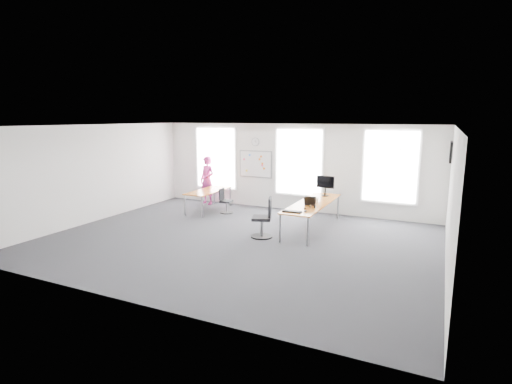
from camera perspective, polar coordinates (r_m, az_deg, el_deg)
The scene contains 24 objects.
floor at distance 10.68m, azimuth -2.65°, elevation -6.90°, with size 10.00×10.00×0.00m, color #292A2F.
ceiling at distance 10.18m, azimuth -2.79°, elevation 9.41°, with size 10.00×10.00×0.00m, color white.
wall_back at distance 13.95m, azimuth 5.01°, elevation 3.53°, with size 10.00×10.00×0.00m, color silver.
wall_front at distance 7.12m, azimuth -18.00°, elevation -3.84°, with size 10.00×10.00×0.00m, color silver.
wall_left at distance 13.39m, azimuth -22.00°, elevation 2.50°, with size 10.00×10.00×0.00m, color silver.
wall_right at distance 9.16m, azimuth 26.15°, elevation -1.27°, with size 10.00×10.00×0.00m, color silver.
window_left at distance 15.19m, azimuth -5.73°, elevation 4.86°, with size 1.60×0.06×2.20m, color white.
window_mid at distance 13.80m, azimuth 6.15°, elevation 4.27°, with size 1.60×0.06×2.20m, color white.
window_right at distance 13.13m, azimuth 18.63°, elevation 3.45°, with size 1.60×0.06×2.20m, color white.
desk_right at distance 11.62m, azimuth 8.07°, elevation -1.76°, with size 0.87×3.25×0.79m.
desk_left at distance 13.93m, azimuth -6.80°, elevation 0.01°, with size 0.80×1.99×0.73m.
chair_right at distance 10.81m, azimuth 1.16°, elevation -4.01°, with size 0.63×0.63×1.10m.
chair_left at distance 13.63m, azimuth -4.45°, elevation -1.47°, with size 0.45×0.45×0.84m.
person at distance 15.02m, azimuth -6.99°, elevation 1.68°, with size 0.66×0.43×1.80m, color #C32E83.
whiteboard at distance 14.43m, azimuth -0.07°, elevation 4.01°, with size 1.20×0.03×0.90m, color silver.
wall_clock at distance 14.36m, azimuth -0.07°, elevation 7.18°, with size 0.30×0.30×0.04m, color gray.
tv at distance 12.03m, azimuth 26.09°, elevation 5.19°, with size 0.06×0.90×0.55m, color black.
keyboard at distance 10.40m, azimuth 5.17°, elevation -2.81°, with size 0.50×0.18×0.02m, color black.
mouse at distance 10.47m, azimuth 7.09°, elevation -2.71°, with size 0.07×0.12×0.04m, color black.
lens_cap at distance 10.82m, azimuth 7.00°, elevation -2.36°, with size 0.07×0.07×0.01m, color black.
headphones at distance 10.95m, azimuth 8.06°, elevation -2.03°, with size 0.17×0.09×0.10m.
laptop_sleeve at distance 11.19m, azimuth 7.71°, elevation -1.31°, with size 0.31×0.17×0.25m.
paper_stack at distance 11.74m, azimuth 8.01°, elevation -1.12°, with size 0.31×0.24×0.11m, color beige.
monitor at distance 12.59m, azimuth 9.88°, elevation 1.15°, with size 0.57×0.23×0.64m.
Camera 1 is at (4.78, -8.99, 3.22)m, focal length 28.00 mm.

